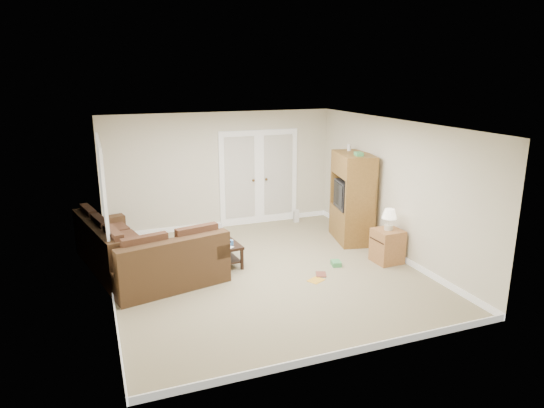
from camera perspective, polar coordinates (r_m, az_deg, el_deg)
name	(u,v)px	position (r m, az deg, el deg)	size (l,w,h in m)	color
floor	(265,272)	(8.35, -0.82, -8.00)	(5.50, 5.50, 0.00)	tan
ceiling	(265,125)	(7.71, -0.89, 9.33)	(5.00, 5.50, 0.02)	silver
wall_left	(104,217)	(7.50, -19.12, -1.44)	(0.02, 5.50, 2.50)	beige
wall_right	(394,189)	(9.08, 14.16, 1.75)	(0.02, 5.50, 2.50)	beige
wall_back	(221,171)	(10.50, -5.99, 3.92)	(5.00, 0.02, 2.50)	beige
wall_front	(348,260)	(5.56, 8.93, -6.50)	(5.00, 0.02, 2.50)	beige
baseboards	(265,269)	(8.33, -0.82, -7.68)	(5.00, 5.50, 0.10)	white
french_doors	(259,178)	(10.76, -1.53, 3.10)	(1.80, 0.05, 2.13)	white
window_left	(102,183)	(8.40, -19.32, 2.39)	(0.05, 1.92, 1.42)	white
sectional_sofa	(138,256)	(8.42, -15.49, -5.92)	(2.40, 2.88, 0.85)	#47301B
coffee_table	(220,250)	(8.73, -6.10, -5.44)	(0.61, 1.05, 0.68)	black
tv_armoire	(352,197)	(9.78, 9.40, 0.83)	(0.83, 1.21, 1.91)	brown
side_cabinet	(387,243)	(8.89, 13.43, -4.50)	(0.48, 0.48, 0.99)	#A9703E
space_heater	(296,216)	(11.02, 2.87, -1.41)	(0.11, 0.09, 0.28)	white
floor_magazine	(316,280)	(8.06, 5.19, -8.92)	(0.26, 0.20, 0.01)	gold
floor_greenbox	(336,263)	(8.67, 7.54, -6.93)	(0.16, 0.21, 0.08)	#479C59
floor_book	(316,274)	(8.27, 5.21, -8.24)	(0.17, 0.23, 0.02)	brown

